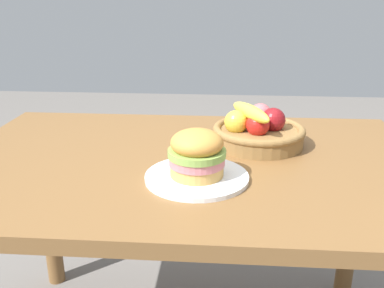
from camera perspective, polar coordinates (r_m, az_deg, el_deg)
The scene contains 4 objects.
dining_table at distance 1.29m, azimuth -0.45°, elevation -6.08°, with size 1.40×0.90×0.75m.
plate at distance 1.11m, azimuth 0.65°, elevation -4.45°, with size 0.27×0.27×0.01m, color white.
sandwich at distance 1.08m, azimuth 0.66°, elevation -1.23°, with size 0.15×0.15×0.12m.
fruit_basket at distance 1.36m, azimuth 8.86°, elevation 1.81°, with size 0.29×0.29×0.13m.
Camera 1 is at (0.10, -1.15, 1.21)m, focal length 39.71 mm.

